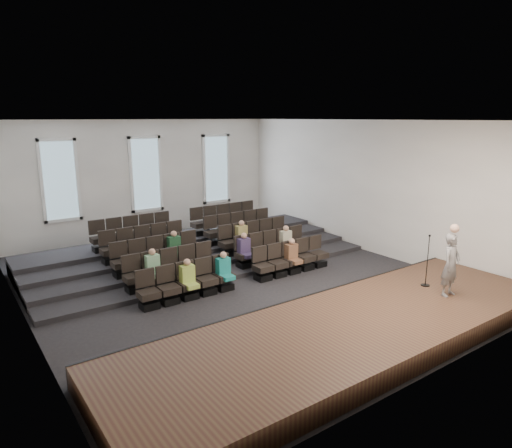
{
  "coord_description": "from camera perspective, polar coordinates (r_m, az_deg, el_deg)",
  "views": [
    {
      "loc": [
        -7.45,
        -11.74,
        5.09
      ],
      "look_at": [
        1.23,
        0.5,
        1.57
      ],
      "focal_mm": 32.0,
      "sensor_mm": 36.0,
      "label": 1
    }
  ],
  "objects": [
    {
      "name": "mic_stand",
      "position": [
        13.57,
        20.54,
        -5.47
      ],
      "size": [
        0.25,
        0.25,
        1.47
      ],
      "color": "black",
      "rests_on": "stage"
    },
    {
      "name": "wall_back",
      "position": [
        20.35,
        -13.64,
        5.54
      ],
      "size": [
        12.0,
        0.04,
        5.0
      ],
      "primitive_type": "cube",
      "color": "white",
      "rests_on": "ground"
    },
    {
      "name": "seating_rows",
      "position": [
        15.85,
        -5.82,
        -3.0
      ],
      "size": [
        6.8,
        4.7,
        1.67
      ],
      "color": "black",
      "rests_on": "ground"
    },
    {
      "name": "risers",
      "position": [
        17.37,
        -8.45,
        -3.29
      ],
      "size": [
        11.8,
        4.8,
        0.6
      ],
      "color": "black",
      "rests_on": "ground"
    },
    {
      "name": "wall_front",
      "position": [
        9.2,
        21.41,
        -4.1
      ],
      "size": [
        12.0,
        0.04,
        5.0
      ],
      "primitive_type": "cube",
      "color": "white",
      "rests_on": "ground"
    },
    {
      "name": "ceiling",
      "position": [
        13.9,
        -3.02,
        12.87
      ],
      "size": [
        12.0,
        14.0,
        0.02
      ],
      "primitive_type": "cube",
      "color": "white",
      "rests_on": "ground"
    },
    {
      "name": "stage",
      "position": [
        11.09,
        11.94,
        -12.96
      ],
      "size": [
        11.8,
        3.6,
        0.5
      ],
      "primitive_type": "cube",
      "color": "#48331F",
      "rests_on": "ground"
    },
    {
      "name": "stage_lip",
      "position": [
        12.24,
        5.78,
        -10.16
      ],
      "size": [
        11.8,
        0.06,
        0.52
      ],
      "primitive_type": "cube",
      "color": "black",
      "rests_on": "ground"
    },
    {
      "name": "wall_right",
      "position": [
        18.06,
        13.48,
        4.61
      ],
      "size": [
        0.04,
        14.0,
        5.0
      ],
      "primitive_type": "cube",
      "color": "white",
      "rests_on": "ground"
    },
    {
      "name": "speaker",
      "position": [
        12.97,
        23.18,
        -4.73
      ],
      "size": [
        0.64,
        0.44,
        1.67
      ],
      "primitive_type": "imported",
      "rotation": [
        0.0,
        0.0,
        0.07
      ],
      "color": "slate",
      "rests_on": "stage"
    },
    {
      "name": "audience",
      "position": [
        14.81,
        -3.49,
        -3.6
      ],
      "size": [
        5.45,
        2.64,
        1.1
      ],
      "color": "#A0BB4A",
      "rests_on": "seating_rows"
    },
    {
      "name": "wall_left",
      "position": [
        12.11,
        -27.68,
        -0.68
      ],
      "size": [
        0.04,
        14.0,
        5.0
      ],
      "primitive_type": "cube",
      "color": "white",
      "rests_on": "ground"
    },
    {
      "name": "windows",
      "position": [
        20.26,
        -13.6,
        6.08
      ],
      "size": [
        8.44,
        0.1,
        3.24
      ],
      "color": "white",
      "rests_on": "wall_back"
    },
    {
      "name": "ground",
      "position": [
        14.81,
        -2.79,
        -6.91
      ],
      "size": [
        14.0,
        14.0,
        0.0
      ],
      "primitive_type": "plane",
      "color": "black",
      "rests_on": "ground"
    }
  ]
}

